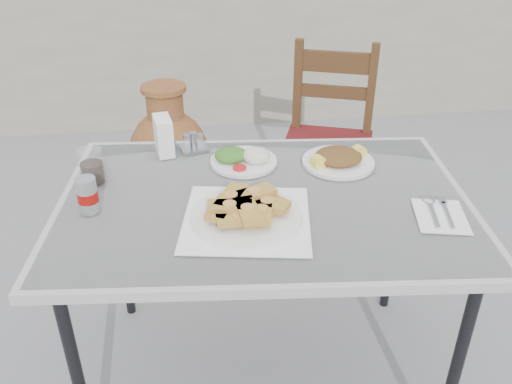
{
  "coord_description": "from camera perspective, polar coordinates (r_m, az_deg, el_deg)",
  "views": [
    {
      "loc": [
        -0.34,
        -1.61,
        1.71
      ],
      "look_at": [
        -0.14,
        -0.06,
        0.8
      ],
      "focal_mm": 38.0,
      "sensor_mm": 36.0,
      "label": 1
    }
  ],
  "objects": [
    {
      "name": "ground",
      "position": [
        2.37,
        3.19,
        -15.93
      ],
      "size": [
        80.0,
        80.0,
        0.0
      ],
      "primitive_type": "plane",
      "color": "slate",
      "rests_on": "ground"
    },
    {
      "name": "cafe_table",
      "position": [
        1.79,
        0.85,
        -2.06
      ],
      "size": [
        1.41,
        1.02,
        0.81
      ],
      "rotation": [
        0.0,
        0.0,
        -0.09
      ],
      "color": "black",
      "rests_on": "ground"
    },
    {
      "name": "pide_plate",
      "position": [
        1.63,
        -1.01,
        -1.86
      ],
      "size": [
        0.44,
        0.44,
        0.08
      ],
      "rotation": [
        0.0,
        0.0,
        -0.17
      ],
      "color": "white",
      "rests_on": "cafe_table"
    },
    {
      "name": "salad_rice_plate",
      "position": [
        1.96,
        -1.39,
        3.61
      ],
      "size": [
        0.24,
        0.24,
        0.06
      ],
      "color": "white",
      "rests_on": "cafe_table"
    },
    {
      "name": "salad_chopped_plate",
      "position": [
        1.98,
        8.67,
        3.49
      ],
      "size": [
        0.26,
        0.26,
        0.06
      ],
      "color": "white",
      "rests_on": "cafe_table"
    },
    {
      "name": "soda_can",
      "position": [
        1.74,
        -17.32,
        -0.3
      ],
      "size": [
        0.06,
        0.06,
        0.12
      ],
      "color": "silver",
      "rests_on": "cafe_table"
    },
    {
      "name": "cola_glass",
      "position": [
        1.9,
        -16.89,
        2.41
      ],
      "size": [
        0.08,
        0.08,
        0.12
      ],
      "color": "white",
      "rests_on": "cafe_table"
    },
    {
      "name": "napkin_holder",
      "position": [
        2.04,
        -9.68,
        5.87
      ],
      "size": [
        0.09,
        0.13,
        0.14
      ],
      "rotation": [
        0.0,
        0.0,
        0.17
      ],
      "color": "white",
      "rests_on": "cafe_table"
    },
    {
      "name": "condiment_caddy",
      "position": [
        2.07,
        -6.56,
        5.02
      ],
      "size": [
        0.12,
        0.1,
        0.07
      ],
      "rotation": [
        0.0,
        0.0,
        0.22
      ],
      "color": "silver",
      "rests_on": "cafe_table"
    },
    {
      "name": "cutlery_napkin",
      "position": [
        1.76,
        18.69,
        -2.09
      ],
      "size": [
        0.19,
        0.22,
        0.01
      ],
      "rotation": [
        0.0,
        0.0,
        -0.23
      ],
      "color": "white",
      "rests_on": "cafe_table"
    },
    {
      "name": "chair",
      "position": [
        2.85,
        7.6,
        5.25
      ],
      "size": [
        0.57,
        0.57,
        1.0
      ],
      "rotation": [
        0.0,
        0.0,
        -0.34
      ],
      "color": "#3A2210",
      "rests_on": "ground"
    },
    {
      "name": "terracotta_urn",
      "position": [
        3.01,
        -9.06,
        3.36
      ],
      "size": [
        0.45,
        0.45,
        0.79
      ],
      "color": "brown",
      "rests_on": "ground"
    },
    {
      "name": "back_wall",
      "position": [
        4.27,
        -2.89,
        15.2
      ],
      "size": [
        6.0,
        0.25,
        1.2
      ],
      "primitive_type": "cube",
      "color": "#9C9782",
      "rests_on": "ground"
    }
  ]
}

